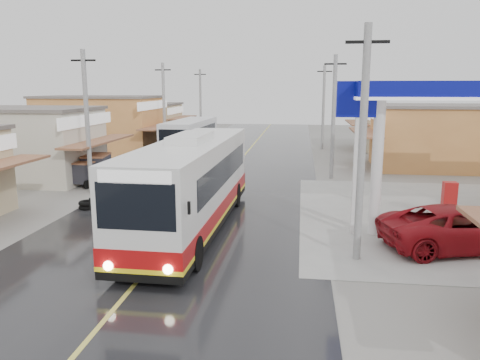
{
  "coord_description": "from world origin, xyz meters",
  "views": [
    {
      "loc": [
        4.96,
        -16.03,
        5.99
      ],
      "look_at": [
        2.27,
        4.44,
        1.85
      ],
      "focal_mm": 35.0,
      "sensor_mm": 36.0,
      "label": 1
    }
  ],
  "objects": [
    {
      "name": "ground",
      "position": [
        0.0,
        0.0,
        0.0
      ],
      "size": [
        120.0,
        120.0,
        0.0
      ],
      "primitive_type": "plane",
      "color": "slate",
      "rests_on": "ground"
    },
    {
      "name": "road",
      "position": [
        0.0,
        15.0,
        0.01
      ],
      "size": [
        12.0,
        90.0,
        0.02
      ],
      "primitive_type": "cube",
      "color": "black",
      "rests_on": "ground"
    },
    {
      "name": "centre_line",
      "position": [
        0.0,
        15.0,
        0.02
      ],
      "size": [
        0.15,
        90.0,
        0.01
      ],
      "primitive_type": "cube",
      "color": "#D8CC4C",
      "rests_on": "road"
    },
    {
      "name": "shopfronts_left",
      "position": [
        -13.0,
        18.0,
        0.0
      ],
      "size": [
        11.0,
        44.0,
        5.2
      ],
      "primitive_type": null,
      "color": "tan",
      "rests_on": "ground"
    },
    {
      "name": "shopfronts_right",
      "position": [
        15.0,
        12.0,
        0.0
      ],
      "size": [
        11.0,
        44.0,
        4.8
      ],
      "primitive_type": null,
      "color": "beige",
      "rests_on": "ground"
    },
    {
      "name": "utility_poles_left",
      "position": [
        -7.0,
        16.0,
        0.0
      ],
      "size": [
        1.6,
        50.0,
        8.0
      ],
      "primitive_type": null,
      "color": "gray",
      "rests_on": "ground"
    },
    {
      "name": "utility_poles_right",
      "position": [
        7.0,
        15.0,
        0.0
      ],
      "size": [
        1.6,
        36.0,
        8.0
      ],
      "primitive_type": null,
      "color": "gray",
      "rests_on": "ground"
    },
    {
      "name": "coach_bus",
      "position": [
        0.46,
        2.81,
        1.96
      ],
      "size": [
        3.13,
        13.07,
        4.06
      ],
      "rotation": [
        0.0,
        0.0,
        -0.02
      ],
      "color": "silver",
      "rests_on": "road"
    },
    {
      "name": "second_bus",
      "position": [
        -4.43,
        22.84,
        1.72
      ],
      "size": [
        2.93,
        9.68,
        3.19
      ],
      "rotation": [
        0.0,
        0.0,
        -0.04
      ],
      "color": "silver",
      "rests_on": "road"
    },
    {
      "name": "jeepney",
      "position": [
        10.92,
        1.59,
        0.82
      ],
      "size": [
        6.4,
        4.13,
        1.64
      ],
      "primitive_type": "imported",
      "rotation": [
        0.0,
        0.0,
        1.83
      ],
      "color": "maroon",
      "rests_on": "ground"
    },
    {
      "name": "cyclist",
      "position": [
        -3.49,
        6.61,
        0.64
      ],
      "size": [
        1.01,
        1.91,
        1.96
      ],
      "rotation": [
        0.0,
        0.0,
        -0.22
      ],
      "color": "black",
      "rests_on": "ground"
    },
    {
      "name": "tricycle_near",
      "position": [
        -8.09,
        10.6,
        0.88
      ],
      "size": [
        1.53,
        2.14,
        1.53
      ],
      "rotation": [
        0.0,
        0.0,
        -0.12
      ],
      "color": "#26262D",
      "rests_on": "ground"
    },
    {
      "name": "tricycle_far",
      "position": [
        -7.87,
        11.7,
        1.02
      ],
      "size": [
        1.86,
        2.35,
        1.79
      ],
      "rotation": [
        0.0,
        0.0,
        0.15
      ],
      "color": "#26262D",
      "rests_on": "ground"
    },
    {
      "name": "tyre_stack",
      "position": [
        -5.52,
        5.31,
        0.21
      ],
      "size": [
        0.83,
        0.83,
        0.42
      ],
      "color": "black",
      "rests_on": "ground"
    }
  ]
}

